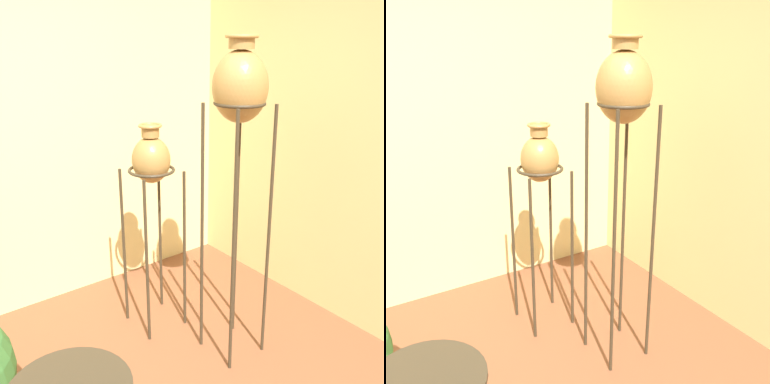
# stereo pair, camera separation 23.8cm
# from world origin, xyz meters

# --- Properties ---
(vase_stand_tall) EXTENTS (0.30, 0.30, 1.93)m
(vase_stand_tall) POSITION_xyz_m (1.17, 0.74, 1.61)
(vase_stand_tall) COLOR #382D1E
(vase_stand_tall) RESTS_ON ground_plane
(vase_stand_medium) EXTENTS (0.31, 0.31, 1.41)m
(vase_stand_medium) POSITION_xyz_m (0.94, 1.28, 1.14)
(vase_stand_medium) COLOR #382D1E
(vase_stand_medium) RESTS_ON ground_plane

